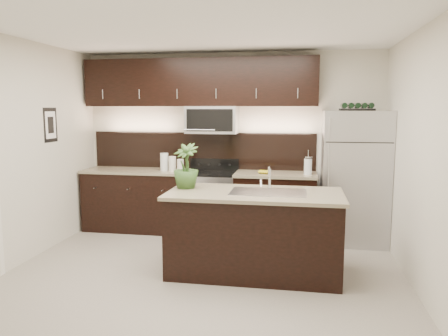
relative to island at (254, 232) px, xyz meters
name	(u,v)px	position (x,y,z in m)	size (l,w,h in m)	color
ground	(203,275)	(-0.56, -0.20, -0.47)	(4.50, 4.50, 0.00)	gray
room_walls	(191,125)	(-0.67, -0.24, 1.22)	(4.52, 4.02, 2.71)	beige
counter_run	(198,202)	(-1.01, 1.49, 0.00)	(3.51, 0.65, 0.94)	black
upper_fixtures	(201,90)	(-0.99, 1.64, 1.67)	(3.49, 0.40, 1.66)	black
island	(254,232)	(0.00, 0.00, 0.00)	(1.96, 0.96, 0.94)	black
sink_faucet	(268,191)	(0.15, 0.01, 0.48)	(0.84, 0.50, 0.28)	silver
refrigerator	(354,177)	(1.24, 1.43, 0.45)	(0.89, 0.80, 1.84)	#B2B2B7
wine_rack	(357,107)	(1.24, 1.43, 1.42)	(0.45, 0.28, 0.11)	black
plant	(186,166)	(-0.82, 0.11, 0.73)	(0.29, 0.29, 0.52)	#2D4E1F
canisters	(170,163)	(-1.41, 1.41, 0.59)	(0.39, 0.20, 0.27)	silver
french_press	(308,166)	(0.61, 1.44, 0.59)	(0.12, 0.12, 0.34)	silver
bananas	(261,171)	(-0.05, 1.41, 0.50)	(0.18, 0.14, 0.06)	gold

